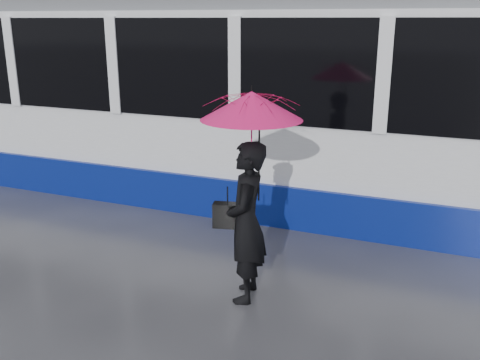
% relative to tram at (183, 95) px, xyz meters
% --- Properties ---
extents(ground, '(90.00, 90.00, 0.00)m').
position_rel_tram_xyz_m(ground, '(1.89, -2.50, -1.64)').
color(ground, '#2D2E33').
rests_on(ground, ground).
extents(rails, '(34.00, 1.51, 0.02)m').
position_rel_tram_xyz_m(rails, '(1.89, -0.00, -1.63)').
color(rails, '#3F3D38').
rests_on(rails, ground).
extents(tram, '(26.00, 2.56, 3.35)m').
position_rel_tram_xyz_m(tram, '(0.00, 0.00, 0.00)').
color(tram, white).
rests_on(tram, ground).
extents(woman, '(0.55, 0.70, 1.72)m').
position_rel_tram_xyz_m(woman, '(2.50, -3.29, -0.78)').
color(woman, black).
rests_on(woman, ground).
extents(umbrella, '(1.22, 1.22, 1.16)m').
position_rel_tram_xyz_m(umbrella, '(2.55, -3.29, 0.24)').
color(umbrella, '#EE1452').
rests_on(umbrella, ground).
extents(handbag, '(0.33, 0.20, 0.45)m').
position_rel_tram_xyz_m(handbag, '(2.28, -3.27, -0.74)').
color(handbag, black).
rests_on(handbag, ground).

